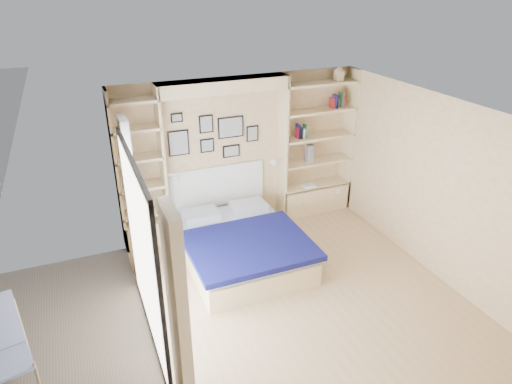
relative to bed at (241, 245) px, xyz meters
name	(u,v)px	position (x,y,z in m)	size (l,w,h in m)	color
ground	(299,294)	(0.45, -1.04, -0.27)	(4.50, 4.50, 0.00)	tan
room_shell	(233,182)	(0.06, 0.48, 0.80)	(4.50, 4.50, 4.50)	beige
bed	(241,245)	(0.00, 0.00, 0.00)	(1.69, 2.25, 1.07)	beige
photo_gallery	(213,135)	(0.00, 1.18, 1.33)	(1.48, 0.02, 0.82)	black
reading_lamps	(227,169)	(0.15, 0.96, 0.83)	(1.92, 0.12, 0.15)	silver
shelf_decor	(305,122)	(1.54, 1.02, 1.42)	(3.52, 0.23, 2.03)	maroon
deck	(1,374)	(-3.15, -1.04, -0.27)	(3.20, 4.00, 0.05)	#776657
deck_chair	(0,345)	(-3.07, -1.07, 0.14)	(0.68, 0.94, 0.85)	tan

